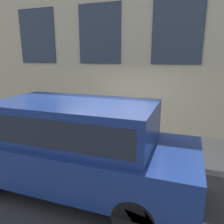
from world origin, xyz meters
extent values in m
plane|color=#2D2D30|center=(0.00, 0.00, 0.00)|extent=(80.00, 80.00, 0.00)
cube|color=gray|center=(1.12, 0.00, 0.07)|extent=(2.23, 60.00, 0.15)
cube|color=#2D3847|center=(2.21, -1.28, 3.43)|extent=(0.03, 1.53, 1.97)
cube|color=#2D3847|center=(2.21, 1.28, 3.43)|extent=(0.03, 1.53, 1.97)
cube|color=#2D3847|center=(2.21, 3.83, 3.43)|extent=(0.03, 1.53, 1.97)
cylinder|color=red|center=(0.45, 0.57, 0.17)|extent=(0.31, 0.31, 0.04)
cylinder|color=red|center=(0.45, 0.57, 0.48)|extent=(0.23, 0.23, 0.67)
sphere|color=maroon|center=(0.45, 0.57, 0.82)|extent=(0.24, 0.24, 0.24)
cylinder|color=black|center=(0.45, 0.57, 0.89)|extent=(0.08, 0.08, 0.10)
cylinder|color=red|center=(0.45, 0.41, 0.57)|extent=(0.09, 0.10, 0.09)
cylinder|color=red|center=(0.45, 0.74, 0.57)|extent=(0.09, 0.10, 0.09)
cylinder|color=navy|center=(0.69, -0.06, 0.41)|extent=(0.07, 0.07, 0.51)
cylinder|color=navy|center=(0.80, -0.06, 0.41)|extent=(0.07, 0.07, 0.51)
cube|color=#1E59A5|center=(0.75, -0.06, 0.85)|extent=(0.14, 0.10, 0.38)
cylinder|color=#1E59A5|center=(0.65, -0.06, 0.86)|extent=(0.06, 0.06, 0.37)
cylinder|color=#1E59A5|center=(0.85, -0.06, 0.86)|extent=(0.06, 0.06, 0.37)
sphere|color=beige|center=(0.75, -0.06, 1.13)|extent=(0.17, 0.17, 0.17)
cylinder|color=black|center=(-0.63, 1.94, 0.33)|extent=(0.24, 0.67, 0.67)
cylinder|color=black|center=(-2.29, -1.12, 0.33)|extent=(0.24, 0.67, 0.67)
cylinder|color=black|center=(-0.63, -1.12, 0.33)|extent=(0.24, 0.67, 0.67)
cube|color=navy|center=(-1.46, 0.41, 0.72)|extent=(1.89, 4.93, 0.77)
cube|color=navy|center=(-1.46, 0.29, 1.48)|extent=(1.67, 3.05, 0.75)
cube|color=#1E232D|center=(-1.46, 0.29, 1.48)|extent=(1.68, 2.81, 0.48)
camera|label=1|loc=(-5.05, -1.73, 2.68)|focal=35.00mm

